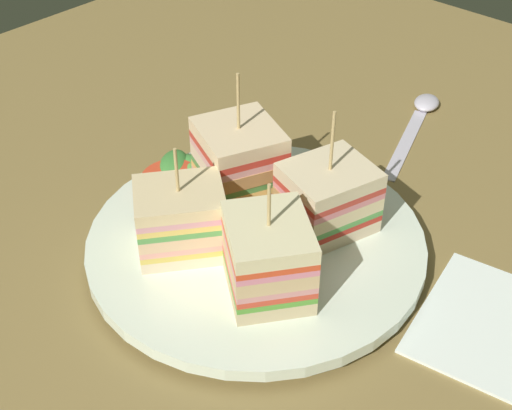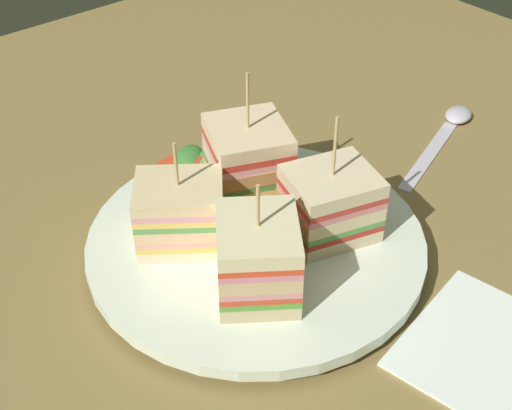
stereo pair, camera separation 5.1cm
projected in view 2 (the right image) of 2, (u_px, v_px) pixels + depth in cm
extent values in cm
cube|color=olive|center=(256.00, 263.00, 54.56)|extent=(105.82, 99.19, 1.80)
cylinder|color=silver|center=(256.00, 250.00, 53.76)|extent=(15.76, 15.76, 0.80)
cylinder|color=white|center=(256.00, 241.00, 53.21)|extent=(25.42, 25.42, 0.98)
cube|color=beige|center=(248.00, 187.00, 56.87)|extent=(7.88, 8.07, 1.13)
cube|color=#B2844C|center=(259.00, 209.00, 54.56)|extent=(5.37, 2.52, 1.13)
cube|color=pink|center=(248.00, 178.00, 56.35)|extent=(7.88, 8.07, 0.56)
cube|color=#EEBD65|center=(248.00, 173.00, 56.00)|extent=(7.88, 8.07, 0.56)
cube|color=#4A8F45|center=(248.00, 167.00, 55.66)|extent=(7.88, 8.07, 0.56)
cube|color=beige|center=(248.00, 158.00, 55.14)|extent=(7.88, 8.07, 1.13)
cube|color=#B2844C|center=(260.00, 180.00, 52.83)|extent=(5.37, 2.52, 1.13)
cube|color=#E7A7A6|center=(248.00, 149.00, 54.62)|extent=(7.88, 8.07, 0.56)
cube|color=red|center=(248.00, 143.00, 54.27)|extent=(7.88, 8.07, 0.56)
cube|color=beige|center=(248.00, 134.00, 53.75)|extent=(7.88, 8.07, 1.13)
cylinder|color=tan|center=(248.00, 101.00, 51.98)|extent=(0.24, 0.24, 4.59)
cube|color=beige|center=(182.00, 236.00, 52.26)|extent=(8.05, 7.84, 0.93)
cube|color=#9E7242|center=(223.00, 234.00, 52.37)|extent=(3.24, 4.09, 0.93)
cube|color=#E6C655|center=(181.00, 228.00, 51.83)|extent=(8.05, 7.84, 0.48)
cube|color=#F3A596|center=(181.00, 223.00, 51.54)|extent=(8.05, 7.84, 0.48)
cube|color=beige|center=(180.00, 216.00, 51.11)|extent=(8.05, 7.84, 0.93)
cube|color=#B2844C|center=(223.00, 215.00, 51.21)|extent=(3.24, 4.09, 0.93)
cube|color=#56A04F|center=(180.00, 208.00, 50.67)|extent=(8.05, 7.84, 0.48)
cube|color=#EFCA5F|center=(179.00, 203.00, 50.38)|extent=(8.05, 7.84, 0.48)
cube|color=pink|center=(179.00, 198.00, 50.09)|extent=(8.05, 7.84, 0.48)
cube|color=beige|center=(178.00, 190.00, 49.65)|extent=(8.05, 7.84, 0.93)
cylinder|color=tan|center=(176.00, 164.00, 48.29)|extent=(0.24, 0.24, 3.48)
cube|color=#CFB889|center=(258.00, 283.00, 48.23)|extent=(8.03, 8.21, 1.10)
cube|color=#9E7242|center=(255.00, 253.00, 50.64)|extent=(4.36, 3.33, 1.10)
cube|color=#539D34|center=(258.00, 274.00, 47.74)|extent=(8.03, 8.21, 0.47)
cube|color=#D2432B|center=(258.00, 269.00, 47.46)|extent=(8.03, 8.21, 0.47)
cube|color=#DB8E8D|center=(258.00, 264.00, 47.17)|extent=(8.03, 8.21, 0.47)
cube|color=#D6B480|center=(258.00, 256.00, 46.68)|extent=(8.03, 8.21, 1.10)
cube|color=#B2844C|center=(255.00, 226.00, 49.09)|extent=(4.36, 3.33, 1.10)
cube|color=pink|center=(258.00, 247.00, 46.20)|extent=(8.03, 8.21, 0.47)
cube|color=#E24723|center=(258.00, 241.00, 45.91)|extent=(8.03, 8.21, 0.47)
cube|color=beige|center=(258.00, 232.00, 45.42)|extent=(8.03, 8.21, 1.10)
cylinder|color=tan|center=(258.00, 206.00, 44.09)|extent=(0.24, 0.24, 3.21)
cube|color=beige|center=(329.00, 225.00, 53.11)|extent=(7.59, 7.07, 1.08)
cube|color=#B2844C|center=(292.00, 235.00, 52.16)|extent=(1.82, 5.20, 1.08)
cube|color=red|center=(329.00, 217.00, 52.62)|extent=(7.59, 7.07, 0.49)
cube|color=#56A34D|center=(330.00, 212.00, 52.32)|extent=(7.59, 7.07, 0.49)
cube|color=beige|center=(330.00, 203.00, 51.83)|extent=(7.59, 7.07, 1.08)
cube|color=#B2844C|center=(293.00, 214.00, 50.88)|extent=(1.82, 5.20, 1.08)
cube|color=pink|center=(331.00, 195.00, 51.35)|extent=(7.59, 7.07, 0.49)
cube|color=red|center=(331.00, 190.00, 51.04)|extent=(7.59, 7.07, 0.49)
cube|color=beige|center=(332.00, 181.00, 50.56)|extent=(7.59, 7.07, 1.08)
cylinder|color=tan|center=(335.00, 147.00, 48.75)|extent=(0.24, 0.24, 4.77)
cylinder|color=#E4C96B|center=(229.00, 231.00, 52.93)|extent=(4.04, 4.05, 0.71)
cylinder|color=#DBB75D|center=(263.00, 219.00, 53.13)|extent=(4.48, 4.47, 0.70)
cylinder|color=#DCC068|center=(251.00, 213.00, 53.40)|extent=(4.98, 4.98, 0.60)
cylinder|color=#DAB563|center=(245.00, 229.00, 50.82)|extent=(5.21, 5.21, 0.64)
ellipsoid|color=#52AD4B|center=(201.00, 158.00, 60.15)|extent=(2.13, 3.86, 1.34)
ellipsoid|color=#428B3B|center=(188.00, 160.00, 59.72)|extent=(4.81, 4.52, 1.33)
ellipsoid|color=#4B8F39|center=(216.00, 167.00, 59.26)|extent=(4.36, 4.32, 1.11)
ellipsoid|color=#61AF4B|center=(213.00, 173.00, 58.21)|extent=(3.42, 4.83, 1.54)
ellipsoid|color=#5CAA46|center=(214.00, 174.00, 58.43)|extent=(4.10, 4.61, 0.94)
cylinder|color=#CF4124|center=(184.00, 171.00, 58.38)|extent=(4.81, 4.79, 1.03)
cube|color=silver|center=(431.00, 156.00, 64.36)|extent=(12.36, 5.29, 0.25)
ellipsoid|color=silver|center=(458.00, 115.00, 69.35)|extent=(4.00, 3.42, 1.00)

